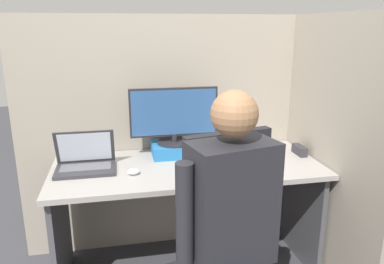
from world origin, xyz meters
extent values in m
cube|color=gray|center=(0.00, 0.70, 0.79)|extent=(2.09, 0.04, 1.59)
cube|color=gray|center=(0.82, 0.27, 0.79)|extent=(0.04, 1.31, 1.59)
cube|color=#9E9993|center=(0.00, 0.34, 0.70)|extent=(1.59, 0.68, 0.03)
cube|color=#4C4C51|center=(-0.76, 0.34, 0.34)|extent=(0.03, 0.57, 0.69)
cube|color=#4C4C51|center=(0.76, 0.34, 0.34)|extent=(0.03, 0.57, 0.69)
cube|color=#236BAD|center=(-0.05, 0.53, 0.75)|extent=(0.29, 0.23, 0.08)
cylinder|color=#232328|center=(-0.05, 0.53, 0.80)|extent=(0.22, 0.22, 0.01)
cylinder|color=#232328|center=(-0.05, 0.53, 0.83)|extent=(0.04, 0.04, 0.05)
cube|color=#232328|center=(-0.05, 0.53, 1.00)|extent=(0.55, 0.02, 0.31)
cube|color=#2D5184|center=(-0.05, 0.52, 1.00)|extent=(0.53, 0.00, 0.28)
cube|color=#2D2D33|center=(-0.59, 0.35, 0.73)|extent=(0.33, 0.22, 0.02)
cube|color=#5B5B60|center=(-0.59, 0.36, 0.74)|extent=(0.28, 0.12, 0.00)
cube|color=#2D2D33|center=(-0.59, 0.42, 0.84)|extent=(0.33, 0.09, 0.21)
cube|color=silver|center=(-0.59, 0.41, 0.84)|extent=(0.29, 0.07, 0.18)
ellipsoid|color=silver|center=(-0.33, 0.24, 0.73)|extent=(0.07, 0.05, 0.04)
cube|color=#2D2D33|center=(0.74, 0.37, 0.74)|extent=(0.05, 0.13, 0.06)
cone|color=orange|center=(-0.02, 0.11, 0.73)|extent=(0.04, 0.10, 0.04)
cylinder|color=green|center=(-0.02, 0.17, 0.73)|extent=(0.02, 0.02, 0.02)
cube|color=black|center=(0.09, -0.17, 0.76)|extent=(0.44, 0.15, 0.59)
cube|color=#232328|center=(0.03, -0.42, 0.83)|extent=(0.38, 0.27, 0.51)
sphere|color=#9E704C|center=(0.03, -0.42, 1.20)|extent=(0.18, 0.18, 0.18)
cylinder|color=#232328|center=(-0.17, -0.47, 0.83)|extent=(0.07, 0.07, 0.41)
cylinder|color=#232328|center=(0.23, -0.38, 0.83)|extent=(0.07, 0.07, 0.41)
camera|label=1|loc=(-0.39, -1.73, 1.52)|focal=35.00mm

